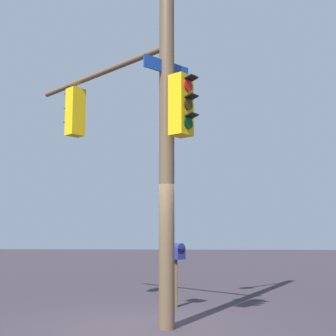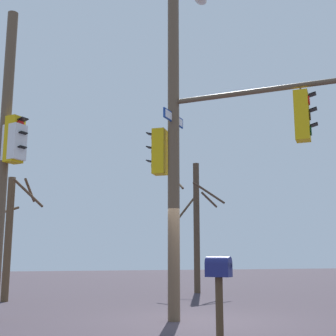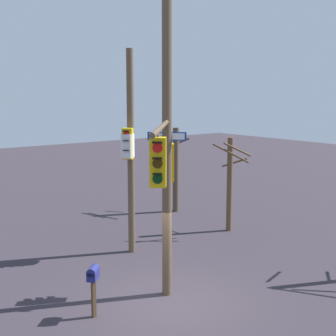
% 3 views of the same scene
% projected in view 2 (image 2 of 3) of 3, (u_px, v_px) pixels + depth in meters
% --- Properties ---
extents(ground_plane, '(80.00, 80.00, 0.00)m').
position_uv_depth(ground_plane, '(198.00, 322.00, 10.18)').
color(ground_plane, '#332B33').
extents(main_signal_pole_assembly, '(3.84, 4.91, 9.74)m').
position_uv_depth(main_signal_pole_assembly, '(191.00, 106.00, 11.16)').
color(main_signal_pole_assembly, brown).
rests_on(main_signal_pole_assembly, ground).
extents(secondary_pole_assembly, '(0.64, 0.70, 7.42)m').
position_uv_depth(secondary_pole_assembly, '(7.00, 152.00, 10.89)').
color(secondary_pole_assembly, brown).
rests_on(secondary_pole_assembly, ground).
extents(mailbox, '(0.48, 0.48, 1.41)m').
position_uv_depth(mailbox, '(219.00, 274.00, 8.23)').
color(mailbox, '#4C3823').
rests_on(mailbox, ground).
extents(bare_tree_across_street, '(1.86, 1.87, 4.03)m').
position_uv_depth(bare_tree_across_street, '(10.00, 233.00, 15.19)').
color(bare_tree_across_street, brown).
rests_on(bare_tree_across_street, ground).
extents(bare_tree_corner, '(1.99, 1.99, 5.24)m').
position_uv_depth(bare_tree_corner, '(196.00, 222.00, 18.86)').
color(bare_tree_corner, '#49392A').
rests_on(bare_tree_corner, ground).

